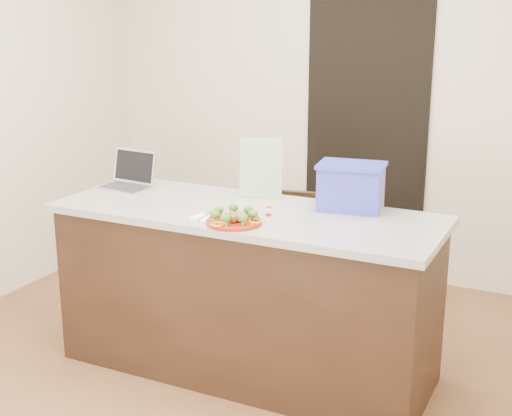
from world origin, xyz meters
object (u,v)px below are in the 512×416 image
at_px(napkin, 210,217).
at_px(island, 246,291).
at_px(plate, 234,222).
at_px(chair, 280,251).
at_px(laptop, 129,177).
at_px(yogurt_bottle, 269,213).
at_px(blue_box, 351,186).

bearing_deg(napkin, island, 63.47).
distance_m(plate, chair, 1.00).
xyz_separation_m(plate, laptop, (-0.90, 0.39, 0.05)).
height_order(napkin, yogurt_bottle, yogurt_bottle).
distance_m(plate, laptop, 0.99).
height_order(plate, laptop, laptop).
distance_m(plate, blue_box, 0.67).
xyz_separation_m(plate, napkin, (-0.16, 0.04, -0.01)).
bearing_deg(yogurt_bottle, plate, -124.49).
bearing_deg(island, plate, -77.16).
distance_m(plate, napkin, 0.16).
bearing_deg(island, blue_box, 27.73).
relative_size(island, chair, 2.42).
distance_m(yogurt_bottle, chair, 0.89).
bearing_deg(blue_box, chair, 138.06).
xyz_separation_m(plate, yogurt_bottle, (0.11, 0.16, 0.01)).
xyz_separation_m(napkin, laptop, (-0.74, 0.35, 0.06)).
bearing_deg(plate, laptop, 156.62).
bearing_deg(island, laptop, 170.18).
bearing_deg(island, chair, 97.43).
bearing_deg(chair, napkin, -99.81).
bearing_deg(island, yogurt_bottle, -25.48).
relative_size(plate, chair, 0.33).
relative_size(yogurt_bottle, laptop, 0.19).
height_order(plate, blue_box, blue_box).
distance_m(napkin, chair, 0.95).
relative_size(yogurt_bottle, blue_box, 0.16).
relative_size(plate, blue_box, 0.75).
xyz_separation_m(island, plate, (0.06, -0.24, 0.47)).
xyz_separation_m(yogurt_bottle, chair, (-0.25, 0.72, -0.46)).
height_order(island, napkin, napkin).
relative_size(plate, napkin, 1.85).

